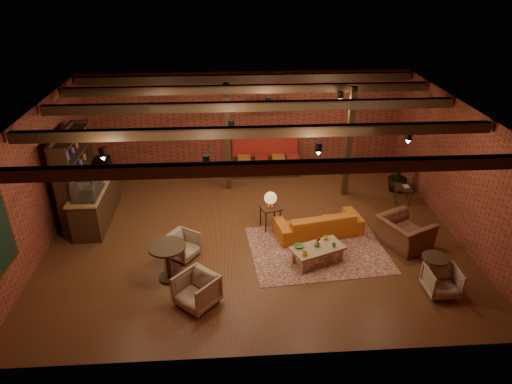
{
  "coord_description": "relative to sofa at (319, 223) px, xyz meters",
  "views": [
    {
      "loc": [
        -0.58,
        -9.79,
        6.25
      ],
      "look_at": [
        0.07,
        0.2,
        1.08
      ],
      "focal_mm": 32.0,
      "sensor_mm": 36.0,
      "label": 1
    }
  ],
  "objects": [
    {
      "name": "round_table_right",
      "position": [
        2.07,
        -2.09,
        0.12
      ],
      "size": [
        0.56,
        0.56,
        0.66
      ],
      "color": "black",
      "rests_on": "floor"
    },
    {
      "name": "armchair_right",
      "position": [
        1.95,
        -0.67,
        0.18
      ],
      "size": [
        1.14,
        1.33,
        0.98
      ],
      "primitive_type": "imported",
      "rotation": [
        0.0,
        0.0,
        2.0
      ],
      "color": "brown",
      "rests_on": "floor"
    },
    {
      "name": "ceiling_beams",
      "position": [
        -1.62,
        0.11,
        2.76
      ],
      "size": [
        9.8,
        6.4,
        0.22
      ],
      "primitive_type": null,
      "color": "black",
      "rests_on": "ceiling"
    },
    {
      "name": "wall_right",
      "position": [
        3.38,
        0.11,
        1.28
      ],
      "size": [
        0.02,
        8.0,
        3.2
      ],
      "primitive_type": "cube",
      "color": "brown",
      "rests_on": "ground"
    },
    {
      "name": "sofa",
      "position": [
        0.0,
        0.0,
        0.0
      ],
      "size": [
        2.29,
        1.26,
        0.63
      ],
      "primitive_type": "imported",
      "rotation": [
        0.0,
        0.0,
        3.34
      ],
      "color": "#BB5D1A",
      "rests_on": "floor"
    },
    {
      "name": "armchair_b",
      "position": [
        -2.92,
        -2.45,
        0.06
      ],
      "size": [
        1.0,
        1.0,
        0.75
      ],
      "primitive_type": "imported",
      "rotation": [
        0.0,
        0.0,
        -0.74
      ],
      "color": "beige",
      "rests_on": "floor"
    },
    {
      "name": "plant_tall",
      "position": [
        2.78,
        2.21,
        1.24
      ],
      "size": [
        2.29,
        2.29,
        3.1
      ],
      "primitive_type": "imported",
      "rotation": [
        0.0,
        0.0,
        -0.41
      ],
      "color": "#4C7F4C",
      "rests_on": "floor"
    },
    {
      "name": "armchair_a",
      "position": [
        -3.33,
        -0.77,
        0.01
      ],
      "size": [
        0.85,
        0.86,
        0.66
      ],
      "primitive_type": "imported",
      "rotation": [
        0.0,
        0.0,
        0.97
      ],
      "color": "beige",
      "rests_on": "floor"
    },
    {
      "name": "post_right",
      "position": [
        1.18,
        2.11,
        1.28
      ],
      "size": [
        0.16,
        0.16,
        3.2
      ],
      "primitive_type": "cube",
      "color": "black",
      "rests_on": "ground"
    },
    {
      "name": "banquette",
      "position": [
        -1.02,
        3.66,
        0.18
      ],
      "size": [
        2.1,
        0.7,
        1.0
      ],
      "primitive_type": null,
      "color": "#A5231B",
      "rests_on": "ground"
    },
    {
      "name": "service_sign",
      "position": [
        -1.02,
        3.21,
        2.03
      ],
      "size": [
        0.86,
        0.06,
        0.3
      ],
      "primitive_type": "cube",
      "color": "#FF3119",
      "rests_on": "ceiling"
    },
    {
      "name": "ceiling_pipe",
      "position": [
        -1.62,
        1.71,
        2.53
      ],
      "size": [
        9.6,
        0.12,
        0.12
      ],
      "primitive_type": "cylinder",
      "rotation": [
        0.0,
        1.57,
        0.0
      ],
      "color": "black",
      "rests_on": "ceiling"
    },
    {
      "name": "ceiling_spotlights",
      "position": [
        -1.62,
        0.11,
        2.54
      ],
      "size": [
        6.4,
        4.4,
        0.28
      ],
      "primitive_type": null,
      "color": "black",
      "rests_on": "ceiling"
    },
    {
      "name": "wall_back",
      "position": [
        -1.62,
        4.11,
        1.28
      ],
      "size": [
        10.0,
        0.02,
        3.2
      ],
      "primitive_type": "cube",
      "color": "brown",
      "rests_on": "ground"
    },
    {
      "name": "service_counter",
      "position": [
        -5.72,
        1.11,
        0.48
      ],
      "size": [
        0.8,
        2.5,
        1.6
      ],
      "primitive_type": null,
      "color": "black",
      "rests_on": "ground"
    },
    {
      "name": "side_table_book",
      "position": [
        2.69,
        1.5,
        0.14
      ],
      "size": [
        0.52,
        0.52,
        0.51
      ],
      "rotation": [
        0.0,
        0.0,
        -0.21
      ],
      "color": "black",
      "rests_on": "floor"
    },
    {
      "name": "wall_left",
      "position": [
        -6.62,
        0.11,
        1.28
      ],
      "size": [
        0.02,
        8.0,
        3.2
      ],
      "primitive_type": "cube",
      "color": "brown",
      "rests_on": "ground"
    },
    {
      "name": "post_left",
      "position": [
        -2.22,
        2.71,
        1.28
      ],
      "size": [
        0.16,
        0.16,
        3.2
      ],
      "primitive_type": "cube",
      "color": "black",
      "rests_on": "ground"
    },
    {
      "name": "floor",
      "position": [
        -1.62,
        0.11,
        -0.32
      ],
      "size": [
        10.0,
        10.0,
        0.0
      ],
      "primitive_type": "plane",
      "color": "#3A1D0E",
      "rests_on": "ground"
    },
    {
      "name": "armchair_far",
      "position": [
        2.12,
        -2.43,
        0.02
      ],
      "size": [
        0.65,
        0.61,
        0.66
      ],
      "primitive_type": "imported",
      "rotation": [
        0.0,
        0.0,
        0.01
      ],
      "color": "beige",
      "rests_on": "floor"
    },
    {
      "name": "wall_front",
      "position": [
        -1.62,
        -3.89,
        1.28
      ],
      "size": [
        10.0,
        0.02,
        3.2
      ],
      "primitive_type": "cube",
      "color": "brown",
      "rests_on": "ground"
    },
    {
      "name": "rug",
      "position": [
        -0.14,
        -0.71,
        -0.31
      ],
      "size": [
        3.37,
        2.69,
        0.01
      ],
      "primitive_type": "cube",
      "rotation": [
        0.0,
        0.0,
        0.09
      ],
      "color": "maroon",
      "rests_on": "floor"
    },
    {
      "name": "coffee_table",
      "position": [
        -0.26,
        -1.2,
        0.05
      ],
      "size": [
        1.33,
        1.0,
        0.66
      ],
      "rotation": [
        0.0,
        0.0,
        0.39
      ],
      "color": "#997547",
      "rests_on": "floor"
    },
    {
      "name": "ceiling",
      "position": [
        -1.62,
        0.11,
        2.88
      ],
      "size": [
        10.0,
        8.0,
        0.02
      ],
      "primitive_type": "cube",
      "color": "black",
      "rests_on": "wall_back"
    },
    {
      "name": "round_table_left",
      "position": [
        -3.56,
        -1.56,
        0.25
      ],
      "size": [
        0.8,
        0.8,
        0.84
      ],
      "color": "black",
      "rests_on": "floor"
    },
    {
      "name": "shelving_hutch",
      "position": [
        -6.12,
        1.21,
        0.88
      ],
      "size": [
        0.52,
        2.0,
        2.4
      ],
      "primitive_type": null,
      "color": "black",
      "rests_on": "ground"
    },
    {
      "name": "side_table_lamp",
      "position": [
        -1.18,
        0.41,
        0.45
      ],
      "size": [
        0.6,
        0.6,
        1.01
      ],
      "rotation": [
        0.0,
        0.0,
        0.29
      ],
      "color": "black",
      "rests_on": "floor"
    },
    {
      "name": "plant_counter",
      "position": [
        -5.62,
        1.31,
        0.9
      ],
      "size": [
        0.35,
        0.39,
        0.3
      ],
      "primitive_type": "imported",
      "color": "#337F33",
      "rests_on": "service_counter"
    }
  ]
}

